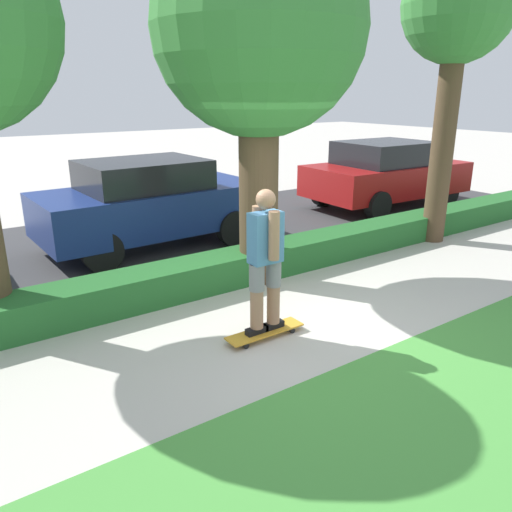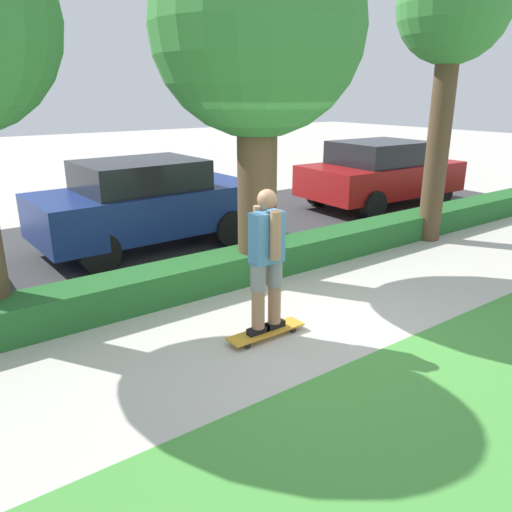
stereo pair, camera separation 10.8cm
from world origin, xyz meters
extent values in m
plane|color=#BCB7AD|center=(0.00, 0.00, 0.00)|extent=(60.00, 60.00, 0.00)
cube|color=#38383A|center=(0.00, 4.20, 0.00)|extent=(18.53, 5.00, 0.01)
cube|color=#236028|center=(0.00, 1.60, 0.22)|extent=(18.53, 0.60, 0.44)
cube|color=gold|center=(-0.55, -0.05, 0.07)|extent=(0.93, 0.24, 0.02)
cylinder|color=black|center=(-0.23, -0.14, 0.03)|extent=(0.06, 0.04, 0.06)
cylinder|color=black|center=(-0.23, 0.04, 0.03)|extent=(0.06, 0.04, 0.06)
cylinder|color=black|center=(-0.87, -0.14, 0.03)|extent=(0.06, 0.04, 0.06)
cylinder|color=black|center=(-0.87, 0.04, 0.03)|extent=(0.06, 0.04, 0.06)
cube|color=black|center=(-0.66, -0.05, 0.12)|extent=(0.26, 0.09, 0.07)
cylinder|color=#A37556|center=(-0.66, -0.05, 0.52)|extent=(0.14, 0.14, 0.74)
cylinder|color=gray|center=(-0.66, -0.05, 0.74)|extent=(0.17, 0.17, 0.29)
cube|color=black|center=(-0.44, -0.05, 0.12)|extent=(0.26, 0.09, 0.07)
cylinder|color=#A37556|center=(-0.44, -0.05, 0.52)|extent=(0.14, 0.14, 0.74)
cylinder|color=gray|center=(-0.44, -0.05, 0.74)|extent=(0.17, 0.17, 0.29)
cube|color=#4C84B7|center=(-0.55, -0.05, 1.16)|extent=(0.35, 0.19, 0.54)
cylinder|color=#A37556|center=(-0.55, -0.19, 1.22)|extent=(0.12, 0.12, 0.51)
cylinder|color=#A37556|center=(-0.55, 0.10, 1.22)|extent=(0.12, 0.12, 0.51)
sphere|color=#A37556|center=(-0.55, -0.05, 1.57)|extent=(0.21, 0.21, 0.21)
cylinder|color=brown|center=(0.45, 1.49, 1.32)|extent=(0.55, 0.55, 2.64)
sphere|color=#387F38|center=(0.45, 1.49, 3.40)|extent=(2.75, 2.75, 2.75)
cylinder|color=brown|center=(4.26, 1.31, 1.72)|extent=(0.39, 0.39, 3.44)
sphere|color=#387F38|center=(4.26, 1.31, 3.95)|extent=(1.84, 1.84, 1.84)
cube|color=navy|center=(-0.12, 3.92, 0.68)|extent=(3.87, 1.87, 0.73)
cube|color=black|center=(-0.24, 3.92, 1.28)|extent=(2.03, 1.60, 0.48)
cylinder|color=black|center=(1.06, 3.12, 0.32)|extent=(0.63, 0.21, 0.63)
cylinder|color=black|center=(1.06, 4.72, 0.32)|extent=(0.63, 0.21, 0.63)
cylinder|color=black|center=(-1.30, 3.12, 0.32)|extent=(0.63, 0.21, 0.63)
cylinder|color=black|center=(-1.30, 4.72, 0.32)|extent=(0.63, 0.21, 0.63)
cube|color=maroon|center=(5.76, 3.78, 0.66)|extent=(3.95, 2.01, 0.69)
cube|color=black|center=(5.65, 3.78, 1.27)|extent=(2.08, 1.71, 0.52)
cylinder|color=black|center=(6.97, 2.92, 0.31)|extent=(0.63, 0.22, 0.63)
cylinder|color=black|center=(6.97, 4.63, 0.31)|extent=(0.63, 0.22, 0.63)
cylinder|color=black|center=(4.56, 2.92, 0.31)|extent=(0.63, 0.22, 0.63)
cylinder|color=black|center=(4.56, 4.63, 0.31)|extent=(0.63, 0.22, 0.63)
camera|label=1|loc=(-3.51, -4.11, 2.62)|focal=35.00mm
camera|label=2|loc=(-3.59, -4.04, 2.62)|focal=35.00mm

